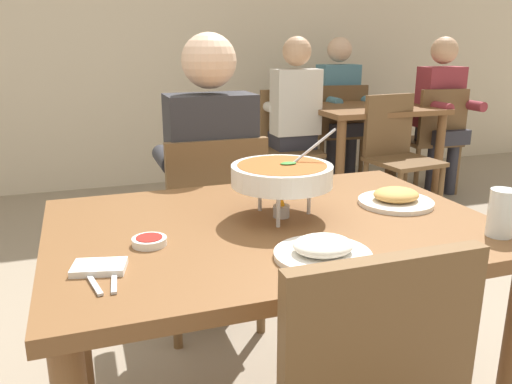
# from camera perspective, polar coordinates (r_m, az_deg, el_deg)

# --- Properties ---
(cafe_rear_partition) EXTENTS (10.00, 0.10, 3.00)m
(cafe_rear_partition) POSITION_cam_1_polar(r_m,az_deg,el_deg) (4.79, -13.59, 18.59)
(cafe_rear_partition) COLOR beige
(cafe_rear_partition) RESTS_ON ground_plane
(dining_table_main) EXTENTS (1.27, 0.89, 0.77)m
(dining_table_main) POSITION_cam_1_polar(r_m,az_deg,el_deg) (1.56, 1.81, -7.22)
(dining_table_main) COLOR brown
(dining_table_main) RESTS_ON ground_plane
(chair_diner_main) EXTENTS (0.44, 0.44, 0.90)m
(chair_diner_main) POSITION_cam_1_polar(r_m,az_deg,el_deg) (2.26, -4.80, -3.57)
(chair_diner_main) COLOR brown
(chair_diner_main) RESTS_ON ground_plane
(diner_main) EXTENTS (0.40, 0.45, 1.31)m
(diner_main) POSITION_cam_1_polar(r_m,az_deg,el_deg) (2.22, -5.16, 2.45)
(diner_main) COLOR #2D2D38
(diner_main) RESTS_ON ground_plane
(curry_bowl) EXTENTS (0.33, 0.30, 0.26)m
(curry_bowl) POSITION_cam_1_polar(r_m,az_deg,el_deg) (1.52, 2.87, 1.85)
(curry_bowl) COLOR silver
(curry_bowl) RESTS_ON dining_table_main
(rice_plate) EXTENTS (0.24, 0.24, 0.06)m
(rice_plate) POSITION_cam_1_polar(r_m,az_deg,el_deg) (1.27, 7.38, -6.39)
(rice_plate) COLOR white
(rice_plate) RESTS_ON dining_table_main
(appetizer_plate) EXTENTS (0.24, 0.24, 0.06)m
(appetizer_plate) POSITION_cam_1_polar(r_m,az_deg,el_deg) (1.73, 15.16, -0.69)
(appetizer_plate) COLOR white
(appetizer_plate) RESTS_ON dining_table_main
(sauce_dish) EXTENTS (0.09, 0.09, 0.02)m
(sauce_dish) POSITION_cam_1_polar(r_m,az_deg,el_deg) (1.37, -11.67, -5.30)
(sauce_dish) COLOR white
(sauce_dish) RESTS_ON dining_table_main
(napkin_folded) EXTENTS (0.14, 0.11, 0.02)m
(napkin_folded) POSITION_cam_1_polar(r_m,az_deg,el_deg) (1.26, -16.90, -7.94)
(napkin_folded) COLOR white
(napkin_folded) RESTS_ON dining_table_main
(fork_utensil) EXTENTS (0.04, 0.17, 0.01)m
(fork_utensil) POSITION_cam_1_polar(r_m,az_deg,el_deg) (1.21, -17.72, -9.14)
(fork_utensil) COLOR silver
(fork_utensil) RESTS_ON dining_table_main
(spoon_utensil) EXTENTS (0.03, 0.17, 0.01)m
(spoon_utensil) POSITION_cam_1_polar(r_m,az_deg,el_deg) (1.21, -15.34, -8.92)
(spoon_utensil) COLOR silver
(spoon_utensil) RESTS_ON dining_table_main
(drink_glass) EXTENTS (0.07, 0.07, 0.13)m
(drink_glass) POSITION_cam_1_polar(r_m,az_deg,el_deg) (1.54, 25.40, -2.34)
(drink_glass) COLOR silver
(drink_glass) RESTS_ON dining_table_main
(dining_table_far) EXTENTS (1.00, 0.80, 0.77)m
(dining_table_far) POSITION_cam_1_polar(r_m,az_deg,el_deg) (4.36, 12.44, 7.42)
(dining_table_far) COLOR brown
(dining_table_far) RESTS_ON ground_plane
(chair_bg_left) EXTENTS (0.49, 0.49, 0.90)m
(chair_bg_left) POSITION_cam_1_polar(r_m,az_deg,el_deg) (4.66, 19.04, 5.99)
(chair_bg_left) COLOR brown
(chair_bg_left) RESTS_ON ground_plane
(chair_bg_middle) EXTENTS (0.50, 0.50, 0.90)m
(chair_bg_middle) POSITION_cam_1_polar(r_m,az_deg,el_deg) (4.83, 9.16, 7.01)
(chair_bg_middle) COLOR brown
(chair_bg_middle) RESTS_ON ground_plane
(chair_bg_right) EXTENTS (0.50, 0.50, 0.90)m
(chair_bg_right) POSITION_cam_1_polar(r_m,az_deg,el_deg) (4.18, 3.58, 5.76)
(chair_bg_right) COLOR brown
(chair_bg_right) RESTS_ON ground_plane
(chair_bg_corner) EXTENTS (0.49, 0.49, 0.90)m
(chair_bg_corner) POSITION_cam_1_polar(r_m,az_deg,el_deg) (3.95, 15.21, 4.58)
(chair_bg_corner) COLOR brown
(chair_bg_corner) RESTS_ON ground_plane
(patron_bg_left) EXTENTS (0.40, 0.45, 1.31)m
(patron_bg_left) POSITION_cam_1_polar(r_m,az_deg,el_deg) (4.65, 19.81, 8.85)
(patron_bg_left) COLOR #2D2D38
(patron_bg_left) RESTS_ON ground_plane
(patron_bg_middle) EXTENTS (0.40, 0.45, 1.31)m
(patron_bg_middle) POSITION_cam_1_polar(r_m,az_deg,el_deg) (4.82, 9.16, 9.83)
(patron_bg_middle) COLOR #2D2D38
(patron_bg_middle) RESTS_ON ground_plane
(patron_bg_right) EXTENTS (0.40, 0.45, 1.31)m
(patron_bg_right) POSITION_cam_1_polar(r_m,az_deg,el_deg) (4.11, 4.17, 8.89)
(patron_bg_right) COLOR #2D2D38
(patron_bg_right) RESTS_ON ground_plane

